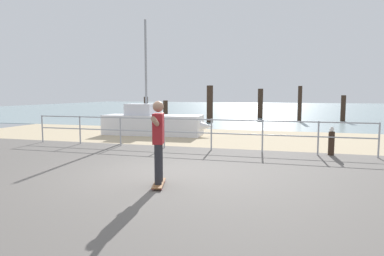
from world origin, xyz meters
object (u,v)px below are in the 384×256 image
Objects in this scene: skateboarder at (158,137)px; bollard_short at (331,144)px; sailboat at (156,124)px; skateboard at (159,183)px; seagull at (332,129)px.

bollard_short is at bearing 51.29° from skateboarder.
skateboarder reaches higher than bollard_short.
sailboat is 6.95× the size of bollard_short.
seagull is at bearing 51.21° from skateboard.
skateboarder is at bearing -67.67° from sailboat.
sailboat is 10.45× the size of seagull.
bollard_short is (3.73, 4.66, 0.30)m from skateboard.
seagull is (3.73, 4.64, 0.74)m from skateboard.
skateboard is at bearing -75.96° from skateboarder.
skateboarder is at bearing -128.79° from seagull.
sailboat reaches higher than skateboard.
skateboard is 0.50× the size of skateboarder.
bollard_short is at bearing 84.67° from seagull.
skateboarder is at bearing -128.71° from bollard_short.
skateboard is 5.97m from bollard_short.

